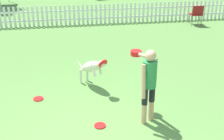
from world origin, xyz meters
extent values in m
cylinder|color=tan|center=(1.30, 0.47, 0.22)|extent=(0.11, 0.11, 0.44)
cylinder|color=black|center=(1.30, 0.47, 0.62)|extent=(0.12, 0.12, 0.36)
cylinder|color=tan|center=(1.47, 0.57, 0.22)|extent=(0.11, 0.11, 0.44)
cylinder|color=black|center=(1.47, 0.57, 0.62)|extent=(0.12, 0.12, 0.36)
cylinder|color=#2D8447|center=(1.39, 0.52, 1.07)|extent=(0.38, 0.38, 0.55)
sphere|color=tan|center=(1.39, 0.52, 1.45)|extent=(0.22, 0.22, 0.22)
cylinder|color=tan|center=(1.23, 0.38, 0.99)|extent=(0.09, 0.20, 0.67)
cylinder|color=tan|center=(1.41, 0.91, 1.28)|extent=(0.33, 0.64, 0.14)
cylinder|color=red|center=(1.28, 1.21, 1.21)|extent=(0.24, 0.24, 0.02)
cylinder|color=red|center=(1.28, 1.21, 1.24)|extent=(0.24, 0.24, 0.02)
cylinder|color=red|center=(1.28, 1.21, 1.27)|extent=(0.24, 0.24, 0.02)
cylinder|color=red|center=(1.28, 1.21, 1.29)|extent=(0.24, 0.24, 0.02)
ellipsoid|color=beige|center=(0.41, 2.27, 0.55)|extent=(0.63, 0.82, 0.56)
ellipsoid|color=silver|center=(0.41, 2.27, 0.50)|extent=(0.34, 0.44, 0.27)
sphere|color=beige|center=(0.62, 1.90, 0.75)|extent=(0.16, 0.16, 0.16)
cone|color=beige|center=(0.65, 1.84, 0.79)|extent=(0.15, 0.17, 0.13)
cylinder|color=red|center=(0.65, 1.84, 0.79)|extent=(0.27, 0.22, 0.22)
cone|color=beige|center=(0.65, 1.95, 0.82)|extent=(0.05, 0.05, 0.07)
cone|color=beige|center=(0.56, 1.90, 0.82)|extent=(0.05, 0.05, 0.07)
cylinder|color=silver|center=(0.34, 2.62, 0.19)|extent=(0.06, 0.06, 0.38)
cylinder|color=silver|center=(0.16, 2.52, 0.19)|extent=(0.06, 0.06, 0.38)
cylinder|color=silver|center=(0.60, 2.11, 0.55)|extent=(0.13, 0.18, 0.30)
cylinder|color=silver|center=(0.45, 2.02, 0.55)|extent=(0.13, 0.18, 0.30)
cone|color=beige|center=(0.17, 2.70, 0.43)|extent=(0.23, 0.34, 0.24)
cylinder|color=red|center=(-0.88, 1.81, 0.01)|extent=(0.24, 0.24, 0.02)
cylinder|color=red|center=(0.40, 0.49, 0.01)|extent=(0.24, 0.24, 0.02)
cube|color=white|center=(0.00, 8.06, 0.25)|extent=(25.08, 0.04, 0.06)
cube|color=white|center=(0.00, 8.06, 0.60)|extent=(25.08, 0.04, 0.06)
cube|color=white|center=(-2.67, 8.06, 0.42)|extent=(0.09, 0.02, 0.84)
cube|color=white|center=(-2.49, 8.06, 0.42)|extent=(0.09, 0.02, 0.84)
cube|color=white|center=(-2.31, 8.06, 0.42)|extent=(0.09, 0.02, 0.84)
cube|color=white|center=(-2.12, 8.06, 0.42)|extent=(0.09, 0.02, 0.84)
cube|color=white|center=(-1.94, 8.06, 0.42)|extent=(0.09, 0.02, 0.84)
cube|color=white|center=(-1.75, 8.06, 0.42)|extent=(0.09, 0.02, 0.84)
cube|color=white|center=(-1.57, 8.06, 0.42)|extent=(0.09, 0.02, 0.84)
cube|color=white|center=(-1.38, 8.06, 0.42)|extent=(0.09, 0.02, 0.84)
cube|color=white|center=(-1.20, 8.06, 0.42)|extent=(0.09, 0.02, 0.84)
cube|color=white|center=(-1.01, 8.06, 0.42)|extent=(0.09, 0.02, 0.84)
cube|color=white|center=(-0.83, 8.06, 0.42)|extent=(0.09, 0.02, 0.84)
cube|color=white|center=(-0.65, 8.06, 0.42)|extent=(0.09, 0.02, 0.84)
cube|color=white|center=(-0.46, 8.06, 0.42)|extent=(0.09, 0.02, 0.84)
cube|color=white|center=(-0.28, 8.06, 0.42)|extent=(0.09, 0.02, 0.84)
cube|color=white|center=(-0.09, 8.06, 0.42)|extent=(0.09, 0.02, 0.84)
cube|color=white|center=(0.09, 8.06, 0.42)|extent=(0.09, 0.02, 0.84)
cube|color=white|center=(0.28, 8.06, 0.42)|extent=(0.09, 0.02, 0.84)
cube|color=white|center=(0.46, 8.06, 0.42)|extent=(0.09, 0.02, 0.84)
cube|color=white|center=(0.65, 8.06, 0.42)|extent=(0.09, 0.02, 0.84)
cube|color=white|center=(0.83, 8.06, 0.42)|extent=(0.09, 0.02, 0.84)
cube|color=white|center=(1.01, 8.06, 0.42)|extent=(0.09, 0.02, 0.84)
cube|color=white|center=(1.20, 8.06, 0.42)|extent=(0.09, 0.02, 0.84)
cube|color=white|center=(1.38, 8.06, 0.42)|extent=(0.09, 0.02, 0.84)
cube|color=white|center=(1.57, 8.06, 0.42)|extent=(0.09, 0.02, 0.84)
cube|color=white|center=(1.75, 8.06, 0.42)|extent=(0.09, 0.02, 0.84)
cube|color=white|center=(1.94, 8.06, 0.42)|extent=(0.09, 0.02, 0.84)
cube|color=white|center=(2.12, 8.06, 0.42)|extent=(0.09, 0.02, 0.84)
cube|color=white|center=(2.31, 8.06, 0.42)|extent=(0.09, 0.02, 0.84)
cube|color=white|center=(2.49, 8.06, 0.42)|extent=(0.09, 0.02, 0.84)
cube|color=white|center=(2.67, 8.06, 0.42)|extent=(0.09, 0.02, 0.84)
cube|color=white|center=(2.86, 8.06, 0.42)|extent=(0.09, 0.02, 0.84)
cube|color=white|center=(3.04, 8.06, 0.42)|extent=(0.09, 0.02, 0.84)
cube|color=white|center=(3.23, 8.06, 0.42)|extent=(0.09, 0.02, 0.84)
cube|color=white|center=(3.41, 8.06, 0.42)|extent=(0.09, 0.02, 0.84)
cube|color=white|center=(3.60, 8.06, 0.42)|extent=(0.09, 0.02, 0.84)
cube|color=white|center=(3.78, 8.06, 0.42)|extent=(0.09, 0.02, 0.84)
cube|color=white|center=(3.97, 8.06, 0.42)|extent=(0.09, 0.02, 0.84)
cube|color=white|center=(4.15, 8.06, 0.42)|extent=(0.09, 0.02, 0.84)
cube|color=white|center=(4.33, 8.06, 0.42)|extent=(0.09, 0.02, 0.84)
cube|color=white|center=(4.52, 8.06, 0.42)|extent=(0.09, 0.02, 0.84)
cube|color=white|center=(4.70, 8.06, 0.42)|extent=(0.09, 0.02, 0.84)
cube|color=white|center=(4.89, 8.06, 0.42)|extent=(0.09, 0.02, 0.84)
cube|color=white|center=(5.07, 8.06, 0.42)|extent=(0.09, 0.02, 0.84)
cube|color=white|center=(5.26, 8.06, 0.42)|extent=(0.09, 0.02, 0.84)
cube|color=white|center=(5.44, 8.06, 0.42)|extent=(0.09, 0.02, 0.84)
cube|color=white|center=(5.62, 8.06, 0.42)|extent=(0.09, 0.02, 0.84)
cube|color=white|center=(5.81, 8.06, 0.42)|extent=(0.09, 0.02, 0.84)
cube|color=white|center=(5.99, 8.06, 0.42)|extent=(0.09, 0.02, 0.84)
cube|color=white|center=(6.18, 8.06, 0.42)|extent=(0.09, 0.02, 0.84)
cube|color=white|center=(6.36, 8.06, 0.42)|extent=(0.09, 0.02, 0.84)
cube|color=white|center=(6.55, 8.06, 0.42)|extent=(0.09, 0.02, 0.84)
cube|color=white|center=(6.73, 8.06, 0.42)|extent=(0.09, 0.02, 0.84)
cube|color=white|center=(6.92, 8.06, 0.42)|extent=(0.09, 0.02, 0.84)
cylinder|color=#333338|center=(5.50, 7.50, 0.21)|extent=(0.02, 0.02, 0.43)
cylinder|color=#333338|center=(5.12, 7.53, 0.21)|extent=(0.02, 0.02, 0.43)
cylinder|color=#333338|center=(5.46, 7.11, 0.21)|extent=(0.02, 0.02, 0.43)
cylinder|color=#333338|center=(5.08, 7.15, 0.21)|extent=(0.02, 0.02, 0.43)
cube|color=maroon|center=(5.29, 7.32, 0.43)|extent=(0.49, 0.49, 0.03)
cube|color=maroon|center=(5.27, 7.12, 0.63)|extent=(0.46, 0.13, 0.41)
camera|label=1|loc=(-0.19, -4.75, 3.58)|focal=50.00mm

